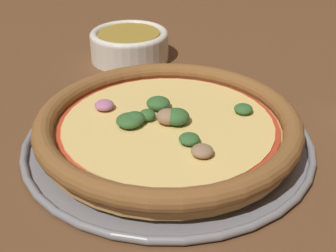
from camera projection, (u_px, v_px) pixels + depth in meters
name	position (u px, v px, depth m)	size (l,w,h in m)	color
ground_plane	(168.00, 144.00, 0.58)	(3.00, 3.00, 0.00)	brown
pizza_tray	(168.00, 141.00, 0.58)	(0.36, 0.36, 0.01)	gray
pizza	(168.00, 125.00, 0.57)	(0.32, 0.32, 0.04)	tan
bowl_near	(129.00, 44.00, 0.81)	(0.14, 0.14, 0.05)	silver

